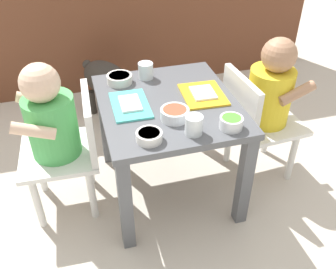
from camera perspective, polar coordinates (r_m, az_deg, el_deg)
The scene contains 13 objects.
ground_plane at distance 1.64m, azimuth 0.00°, elevation -7.85°, with size 7.00×7.00×0.00m, color beige.
dining_table at distance 1.42m, azimuth 0.00°, elevation 2.32°, with size 0.50×0.56×0.43m.
seated_child_left at distance 1.38m, azimuth -16.83°, elevation 1.41°, with size 0.29×0.29×0.62m.
seated_child_right at distance 1.54m, azimuth 14.87°, elevation 5.72°, with size 0.30×0.30×0.63m.
dog at distance 1.98m, azimuth -8.73°, elevation 7.98°, with size 0.32×0.40×0.32m.
food_tray_left at distance 1.35m, azimuth -5.79°, elevation 4.56°, with size 0.13×0.21×0.02m.
food_tray_right at distance 1.42m, azimuth 5.36°, elevation 6.16°, with size 0.16×0.19×0.02m.
water_cup_left at distance 1.53m, azimuth -3.42°, elevation 9.56°, with size 0.06×0.06×0.07m.
water_cup_right at distance 1.20m, azimuth 3.95°, elevation 1.28°, with size 0.06×0.06×0.06m.
veggie_bowl_far at distance 1.51m, azimuth -7.41°, elevation 8.47°, with size 0.10×0.10×0.03m.
cereal_bowl_left_side at distance 1.27m, azimuth 1.04°, elevation 3.21°, with size 0.10×0.10×0.04m.
veggie_bowl_near at distance 1.17m, azimuth -2.89°, elevation -0.23°, with size 0.08×0.08×0.03m.
cereal_bowl_right_side at distance 1.24m, azimuth 9.62°, elevation 1.85°, with size 0.08×0.08×0.04m.
Camera 1 is at (-0.32, -1.13, 1.14)m, focal length 39.94 mm.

